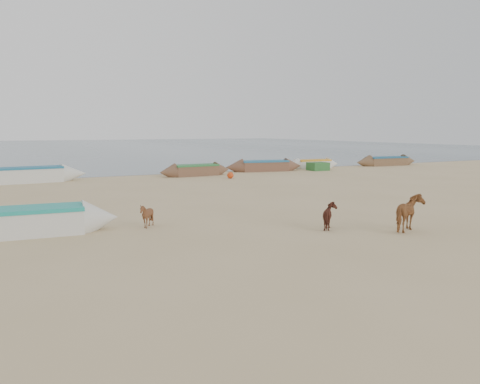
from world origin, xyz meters
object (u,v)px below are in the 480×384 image
object	(u,v)px
calf_front	(147,215)
near_canoe	(31,221)
cow_adult	(409,213)
calf_right	(331,216)

from	to	relation	value
calf_front	near_canoe	world-z (taller)	near_canoe
cow_adult	calf_right	distance (m)	2.48
cow_adult	near_canoe	distance (m)	12.00
calf_right	near_canoe	world-z (taller)	calf_right
cow_adult	near_canoe	size ratio (longest dim) A/B	0.26
calf_right	near_canoe	xyz separation A→B (m)	(-8.88, 3.58, -0.00)
calf_front	near_canoe	xyz separation A→B (m)	(-3.53, 0.57, 0.02)
cow_adult	calf_right	bearing A→B (deg)	28.48
calf_front	calf_right	world-z (taller)	calf_right
cow_adult	calf_right	world-z (taller)	cow_adult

